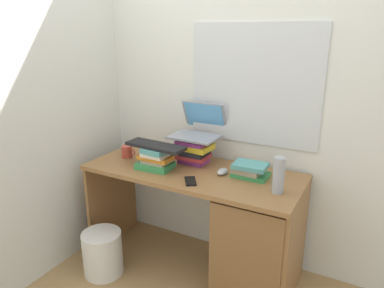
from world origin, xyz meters
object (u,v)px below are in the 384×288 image
(book_stack_side, at_px, (250,170))
(water_bottle, at_px, (279,175))
(keyboard, at_px, (156,146))
(computer_mouse, at_px, (222,172))
(desk, at_px, (241,230))
(book_stack_tall, at_px, (194,150))
(book_stack_keyboard_riser, at_px, (156,159))
(mug, at_px, (127,151))
(cell_phone, at_px, (190,181))
(wastebasket, at_px, (103,253))
(laptop, at_px, (198,128))

(book_stack_side, height_order, water_bottle, water_bottle)
(keyboard, height_order, computer_mouse, keyboard)
(keyboard, bearing_deg, book_stack_side, 17.48)
(desk, height_order, book_stack_tall, book_stack_tall)
(keyboard, bearing_deg, book_stack_keyboard_riser, -34.29)
(book_stack_keyboard_riser, xyz_separation_m, computer_mouse, (0.44, 0.11, -0.05))
(desk, height_order, water_bottle, water_bottle)
(book_stack_keyboard_riser, height_order, mug, book_stack_keyboard_riser)
(book_stack_tall, bearing_deg, cell_phone, -65.74)
(mug, relative_size, water_bottle, 0.53)
(computer_mouse, distance_m, wastebasket, 1.02)
(book_stack_keyboard_riser, relative_size, book_stack_side, 1.07)
(cell_phone, bearing_deg, book_stack_side, 6.52)
(computer_mouse, relative_size, mug, 0.91)
(water_bottle, distance_m, cell_phone, 0.54)
(desk, relative_size, water_bottle, 6.81)
(keyboard, xyz_separation_m, cell_phone, (0.32, -0.10, -0.15))
(desk, bearing_deg, wastebasket, -158.32)
(mug, height_order, cell_phone, mug)
(book_stack_side, distance_m, keyboard, 0.64)
(book_stack_side, xyz_separation_m, cell_phone, (-0.30, -0.25, -0.04))
(water_bottle, height_order, wastebasket, water_bottle)
(book_stack_side, relative_size, cell_phone, 1.67)
(desk, bearing_deg, book_stack_side, 87.10)
(water_bottle, bearing_deg, cell_phone, -168.64)
(book_stack_keyboard_riser, height_order, computer_mouse, book_stack_keyboard_riser)
(keyboard, xyz_separation_m, water_bottle, (0.84, 0.01, -0.05))
(desk, bearing_deg, book_stack_tall, 160.34)
(book_stack_tall, relative_size, book_stack_keyboard_riser, 1.02)
(book_stack_keyboard_riser, height_order, wastebasket, book_stack_keyboard_riser)
(book_stack_keyboard_riser, distance_m, computer_mouse, 0.46)
(keyboard, bearing_deg, water_bottle, 4.14)
(book_stack_side, bearing_deg, desk, -92.90)
(book_stack_tall, distance_m, cell_phone, 0.35)
(book_stack_side, bearing_deg, laptop, 163.83)
(book_stack_side, height_order, cell_phone, book_stack_side)
(keyboard, bearing_deg, computer_mouse, 17.78)
(computer_mouse, distance_m, cell_phone, 0.24)
(book_stack_keyboard_riser, height_order, water_bottle, water_bottle)
(desk, relative_size, keyboard, 3.48)
(wastebasket, bearing_deg, laptop, 51.41)
(desk, distance_m, book_stack_tall, 0.63)
(desk, xyz_separation_m, laptop, (-0.43, 0.22, 0.58))
(book_stack_side, xyz_separation_m, mug, (-0.93, -0.07, -0.00))
(laptop, xyz_separation_m, cell_phone, (0.14, -0.37, -0.24))
(desk, xyz_separation_m, cell_phone, (-0.29, -0.16, 0.34))
(computer_mouse, height_order, wastebasket, computer_mouse)
(cell_phone, bearing_deg, keyboard, 129.42)
(book_stack_keyboard_riser, bearing_deg, book_stack_tall, 50.18)
(book_stack_side, bearing_deg, water_bottle, -33.12)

